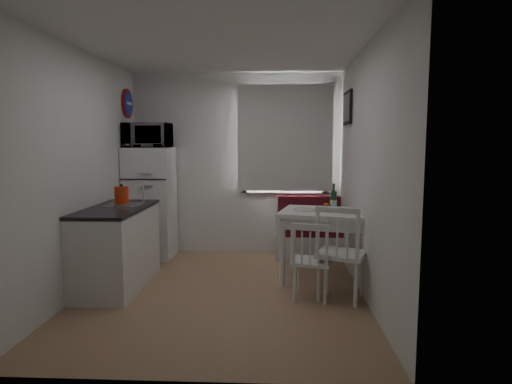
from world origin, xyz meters
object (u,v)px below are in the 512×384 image
at_px(chair_right, 343,243).
at_px(kettle, 121,196).
at_px(kitchen_counter, 117,246).
at_px(dining_table, 330,219).
at_px(fridge, 151,203).
at_px(bench, 318,237).
at_px(wine_bottle, 334,197).
at_px(microwave, 148,135).
at_px(chair_left, 312,253).

relative_size(chair_right, kettle, 2.38).
height_order(kitchen_counter, dining_table, kitchen_counter).
distance_m(kitchen_counter, dining_table, 2.43).
bearing_deg(fridge, dining_table, -22.00).
height_order(bench, chair_right, chair_right).
bearing_deg(wine_bottle, kettle, -172.11).
relative_size(bench, kettle, 4.79).
height_order(dining_table, kettle, kettle).
bearing_deg(fridge, kettle, -88.56).
relative_size(fridge, microwave, 2.54).
height_order(microwave, wine_bottle, microwave).
bearing_deg(dining_table, chair_left, -97.69).
bearing_deg(chair_right, fridge, 167.24).
height_order(bench, dining_table, bench).
bearing_deg(dining_table, chair_right, -72.34).
bearing_deg(chair_left, microwave, 154.57).
bearing_deg(bench, chair_right, -87.38).
height_order(chair_right, fridge, fridge).
distance_m(chair_right, kettle, 2.47).
xyz_separation_m(bench, chair_right, (0.08, -1.74, 0.33)).
bearing_deg(wine_bottle, fridge, 160.50).
distance_m(chair_left, wine_bottle, 0.94).
distance_m(bench, dining_table, 1.16).
bearing_deg(kitchen_counter, fridge, 89.10).
bearing_deg(chair_right, dining_table, 115.55).
bearing_deg(kettle, bench, 29.27).
height_order(fridge, kettle, fridge).
distance_m(fridge, microwave, 0.94).
distance_m(kitchen_counter, bench, 2.73).
relative_size(dining_table, chair_right, 2.13).
relative_size(microwave, wine_bottle, 1.98).
xyz_separation_m(dining_table, fridge, (-2.38, 0.96, 0.04)).
bearing_deg(chair_left, kettle, 179.54).
bearing_deg(wine_bottle, dining_table, -117.47).
xyz_separation_m(chair_left, wine_bottle, (0.30, 0.75, 0.48)).
relative_size(bench, dining_table, 0.95).
height_order(chair_left, wine_bottle, wine_bottle).
height_order(kettle, wine_bottle, kettle).
distance_m(chair_right, microwave, 3.10).
distance_m(dining_table, chair_left, 0.74).
relative_size(bench, chair_right, 2.01).
xyz_separation_m(fridge, kettle, (0.03, -1.19, 0.25)).
distance_m(bench, wine_bottle, 1.20).
bearing_deg(dining_table, wine_bottle, 75.76).
bearing_deg(kettle, fridge, 91.44).
height_order(microwave, kettle, microwave).
height_order(dining_table, wine_bottle, wine_bottle).
height_order(bench, wine_bottle, wine_bottle).
height_order(chair_left, microwave, microwave).
height_order(kitchen_counter, kettle, kitchen_counter).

